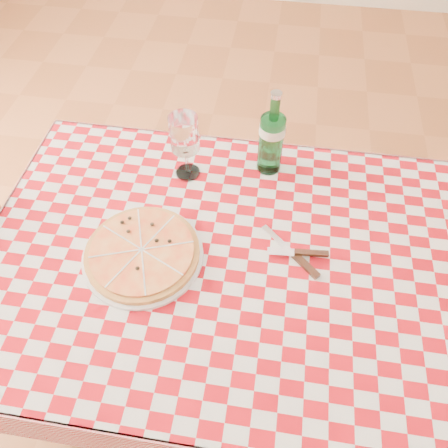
% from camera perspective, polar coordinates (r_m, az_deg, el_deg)
% --- Properties ---
extents(dining_table, '(1.20, 0.80, 0.75)m').
position_cam_1_polar(dining_table, '(1.21, 0.50, -6.92)').
color(dining_table, brown).
rests_on(dining_table, ground).
extents(tablecloth, '(1.30, 0.90, 0.01)m').
position_cam_1_polar(tablecloth, '(1.13, 0.54, -4.48)').
color(tablecloth, '#9B0912').
rests_on(tablecloth, dining_table).
extents(pizza_plate, '(0.40, 0.40, 0.04)m').
position_cam_1_polar(pizza_plate, '(1.13, -10.63, -3.63)').
color(pizza_plate, gold).
rests_on(pizza_plate, tablecloth).
extents(water_bottle, '(0.10, 0.10, 0.27)m').
position_cam_1_polar(water_bottle, '(1.25, 6.29, 11.72)').
color(water_bottle, '#175F29').
rests_on(water_bottle, tablecloth).
extents(wine_glass, '(0.09, 0.09, 0.21)m').
position_cam_1_polar(wine_glass, '(1.25, -5.05, 9.96)').
color(wine_glass, white).
rests_on(wine_glass, tablecloth).
extents(cutlery, '(0.26, 0.23, 0.02)m').
position_cam_1_polar(cutlery, '(1.14, 9.16, -3.75)').
color(cutlery, silver).
rests_on(cutlery, tablecloth).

